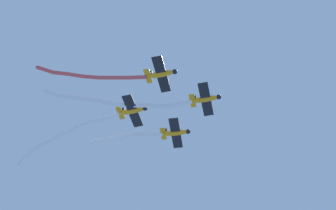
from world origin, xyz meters
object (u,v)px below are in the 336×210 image
Objects in this scene: airplane_right_wing at (161,74)px; airplane_slot at (133,111)px; airplane_left_wing at (176,133)px; airplane_lead at (206,99)px.

airplane_right_wing is 9.15m from airplane_slot.
airplane_right_wing is at bearing -41.60° from airplane_slot.
airplane_right_wing is (-5.90, 11.51, 0.70)m from airplane_left_wing.
airplane_left_wing is 9.15m from airplane_slot.
airplane_slot reaches higher than airplane_left_wing.
airplane_lead is at bearing 3.40° from airplane_slot.
airplane_slot is (8.69, -2.80, -0.50)m from airplane_right_wing.
airplane_lead is 9.15m from airplane_left_wing.
airplane_right_wing reaches higher than airplane_slot.
airplane_right_wing reaches higher than airplane_left_wing.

